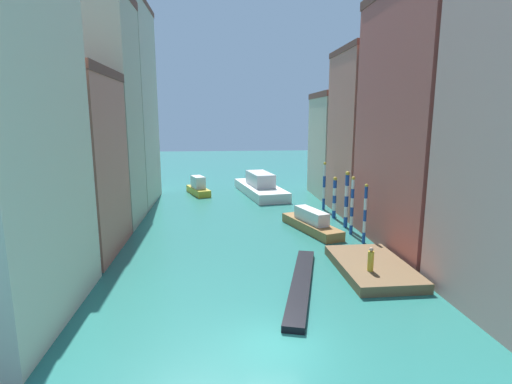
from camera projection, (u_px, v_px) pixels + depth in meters
name	position (u px, v px, depth m)	size (l,w,h in m)	color
ground_plane	(241.00, 212.00, 40.76)	(154.00, 154.00, 0.00)	#28756B
building_left_1	(69.00, 163.00, 27.24)	(6.38, 8.73, 13.02)	#C6705B
building_left_2	(99.00, 112.00, 34.59)	(6.38, 7.35, 20.28)	#BCB299
building_left_3	(122.00, 106.00, 43.18)	(6.38, 10.39, 21.95)	#BCB299
building_right_1	(426.00, 119.00, 28.39)	(6.38, 12.06, 19.04)	#B25147
building_right_2	(369.00, 133.00, 39.00)	(6.38, 8.43, 16.35)	#C6705B
building_right_3	(341.00, 145.00, 48.02)	(6.38, 8.68, 12.69)	#BCB299
waterfront_dock	(372.00, 267.00, 24.76)	(4.20, 7.12, 0.62)	brown
person_on_dock	(371.00, 260.00, 23.22)	(0.36, 0.36, 1.47)	gold
mooring_pole_0	(365.00, 213.00, 29.95)	(0.27, 0.27, 4.73)	#1E479E
mooring_pole_1	(352.00, 205.00, 32.39)	(0.30, 0.30, 4.92)	#1E479E
mooring_pole_2	(346.00, 199.00, 34.46)	(0.38, 0.38, 5.06)	#1E479E
mooring_pole_3	(335.00, 197.00, 37.79)	(0.39, 0.39, 4.08)	#1E479E
mooring_pole_4	(324.00, 185.00, 41.26)	(0.33, 0.33, 5.11)	#1E479E
vaporetto_white	(260.00, 187.00, 49.90)	(6.02, 13.10, 2.81)	white
gondola_black	(301.00, 283.00, 22.61)	(3.95, 10.32, 0.36)	black
motorboat_0	(198.00, 188.00, 49.91)	(3.38, 5.72, 2.33)	gold
motorboat_1	(311.00, 223.00, 33.75)	(3.96, 7.74, 1.88)	olive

